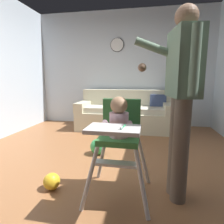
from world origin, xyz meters
name	(u,v)px	position (x,y,z in m)	size (l,w,h in m)	color
ground	(96,173)	(0.00, 0.00, -0.05)	(5.74, 6.60, 0.10)	#905B37
wall_far	(123,69)	(0.00, 2.53, 1.35)	(4.94, 0.06, 2.69)	silver
couch	(125,114)	(0.13, 2.01, 0.33)	(2.06, 0.86, 0.86)	beige
high_chair	(119,129)	(0.35, -0.48, 0.66)	(0.61, 0.73, 0.95)	silver
adult_standing	(181,95)	(0.88, -0.40, 0.96)	(0.56, 0.50, 1.69)	#67584C
toy_ball	(98,147)	(-0.10, 0.46, 0.12)	(0.23, 0.23, 0.23)	green
toy_ball_second	(52,181)	(-0.33, -0.50, 0.08)	(0.17, 0.17, 0.17)	gold
wall_clock	(117,45)	(-0.14, 2.49, 1.90)	(0.32, 0.04, 0.32)	white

